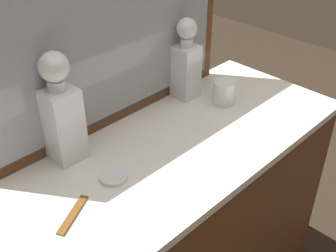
{
  "coord_description": "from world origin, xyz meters",
  "views": [
    {
      "loc": [
        -0.72,
        -0.71,
        1.62
      ],
      "look_at": [
        0.0,
        0.0,
        0.94
      ],
      "focal_mm": 45.82,
      "sensor_mm": 36.0,
      "label": 1
    }
  ],
  "objects_px": {
    "crystal_decanter_center": "(62,118)",
    "crystal_decanter_right": "(186,66)",
    "crystal_tumbler_right": "(224,93)",
    "porcelain_dish": "(113,177)",
    "tortoiseshell_comb": "(73,215)"
  },
  "relations": [
    {
      "from": "crystal_decanter_center",
      "to": "crystal_decanter_right",
      "type": "bearing_deg",
      "value": -0.01
    },
    {
      "from": "crystal_tumbler_right",
      "to": "crystal_decanter_right",
      "type": "bearing_deg",
      "value": 113.28
    },
    {
      "from": "tortoiseshell_comb",
      "to": "crystal_tumbler_right",
      "type": "bearing_deg",
      "value": 6.53
    },
    {
      "from": "crystal_decanter_right",
      "to": "tortoiseshell_comb",
      "type": "bearing_deg",
      "value": -161.8
    },
    {
      "from": "porcelain_dish",
      "to": "tortoiseshell_comb",
      "type": "xyz_separation_m",
      "value": [
        -0.16,
        -0.04,
        -0.0
      ]
    },
    {
      "from": "crystal_decanter_right",
      "to": "crystal_tumbler_right",
      "type": "height_order",
      "value": "crystal_decanter_right"
    },
    {
      "from": "crystal_tumbler_right",
      "to": "porcelain_dish",
      "type": "xyz_separation_m",
      "value": [
        -0.52,
        -0.04,
        -0.03
      ]
    },
    {
      "from": "crystal_tumbler_right",
      "to": "tortoiseshell_comb",
      "type": "xyz_separation_m",
      "value": [
        -0.68,
        -0.08,
        -0.03
      ]
    },
    {
      "from": "crystal_decanter_center",
      "to": "porcelain_dish",
      "type": "distance_m",
      "value": 0.21
    },
    {
      "from": "crystal_decanter_right",
      "to": "porcelain_dish",
      "type": "distance_m",
      "value": 0.51
    },
    {
      "from": "crystal_decanter_center",
      "to": "porcelain_dish",
      "type": "relative_size",
      "value": 4.21
    },
    {
      "from": "crystal_decanter_right",
      "to": "tortoiseshell_comb",
      "type": "height_order",
      "value": "crystal_decanter_right"
    },
    {
      "from": "crystal_tumbler_right",
      "to": "porcelain_dish",
      "type": "height_order",
      "value": "crystal_tumbler_right"
    },
    {
      "from": "crystal_decanter_center",
      "to": "crystal_tumbler_right",
      "type": "height_order",
      "value": "crystal_decanter_center"
    },
    {
      "from": "crystal_decanter_center",
      "to": "porcelain_dish",
      "type": "height_order",
      "value": "crystal_decanter_center"
    }
  ]
}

